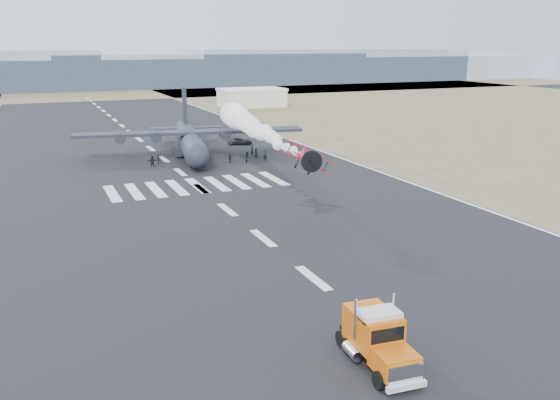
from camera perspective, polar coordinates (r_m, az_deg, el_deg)
ground at (r=43.28m, az=10.45°, el=-12.97°), size 500.00×500.00×0.00m
scrub_far at (r=263.21m, az=-18.65°, el=9.76°), size 500.00×80.00×0.00m
runway_markings at (r=96.22m, az=-9.57°, el=2.66°), size 60.00×260.00×0.01m
ridge_seg_d at (r=292.67m, az=-19.29°, el=11.42°), size 150.00×50.00×13.00m
ridge_seg_e at (r=304.45m, az=-6.76°, el=12.43°), size 150.00×50.00×15.00m
ridge_seg_f at (r=328.91m, az=4.42°, el=12.83°), size 150.00×50.00×17.00m
ridge_seg_g at (r=363.59m, az=13.76°, el=12.34°), size 150.00×50.00×13.00m
hangar_right at (r=194.55m, az=-2.74°, el=9.85°), size 20.50×12.50×5.90m
semi_truck at (r=39.27m, az=9.32°, el=-12.94°), size 3.30×8.44×3.75m
aerobatic_biplane at (r=64.38m, az=2.59°, el=4.06°), size 5.80×5.85×4.34m
smoke_trail at (r=94.99m, az=-3.74°, el=7.73°), size 6.88×39.53×4.05m
transport_aircraft at (r=110.15m, az=-8.67°, el=5.84°), size 40.67×33.31×11.76m
support_vehicle at (r=121.29m, az=-3.90°, el=5.68°), size 5.64×3.96×1.43m
crew_a at (r=103.96m, az=-1.43°, el=4.29°), size 0.85×0.79×1.86m
crew_b at (r=105.21m, az=-8.44°, el=4.25°), size 1.01×0.77×1.83m
crew_c at (r=103.43m, az=-11.64°, el=3.89°), size 0.97×1.22×1.71m
crew_d at (r=102.80m, az=-4.83°, el=4.05°), size 1.04×0.96×1.61m
crew_e at (r=107.34m, az=-2.31°, el=4.58°), size 0.74×0.95×1.70m
crew_f at (r=100.95m, az=-12.20°, el=3.65°), size 1.81×0.74×1.90m
crew_g at (r=109.18m, az=-2.69°, el=4.76°), size 0.81×0.82×1.74m
crew_h at (r=102.78m, az=-3.16°, el=4.15°), size 0.98×1.05×1.85m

